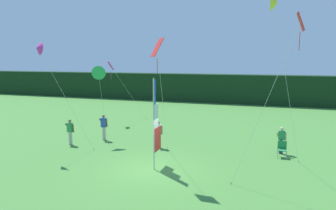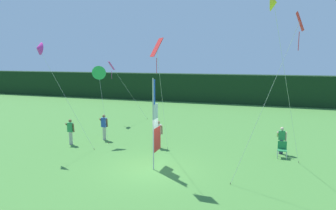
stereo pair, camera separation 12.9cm
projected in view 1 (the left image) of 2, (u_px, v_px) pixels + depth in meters
ground_plane at (153, 169)px, 15.51m from camera, size 120.00×120.00×0.00m
distant_treeline at (225, 89)px, 38.94m from camera, size 80.00×2.40×3.55m
banner_flag at (156, 125)px, 15.37m from camera, size 0.06×1.03×4.55m
person_near_banner at (281, 139)px, 17.87m from camera, size 0.55×0.48×1.58m
person_mid_field at (104, 127)px, 20.91m from camera, size 0.55×0.48×1.74m
person_far_left at (158, 133)px, 19.11m from camera, size 0.55×0.48×1.68m
person_far_right at (70, 131)px, 19.76m from camera, size 0.55×0.48×1.64m
folding_chair at (282, 148)px, 17.29m from camera, size 0.51×0.51×0.89m
kite_magenta_delta_0 at (39, 49)px, 17.42m from camera, size 2.94×1.68×6.42m
kite_red_diamond_1 at (295, 35)px, 11.68m from camera, size 2.57×0.60×7.17m
kite_red_diamond_2 at (158, 53)px, 14.25m from camera, size 1.19×4.29×6.39m
kite_yellow_delta_3 at (275, 4)px, 12.80m from camera, size 1.78×3.64×8.10m
kite_magenta_diamond_4 at (112, 69)px, 26.35m from camera, size 2.69×2.69×5.24m
kite_green_delta_5 at (98, 73)px, 20.28m from camera, size 1.45×1.09×5.00m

